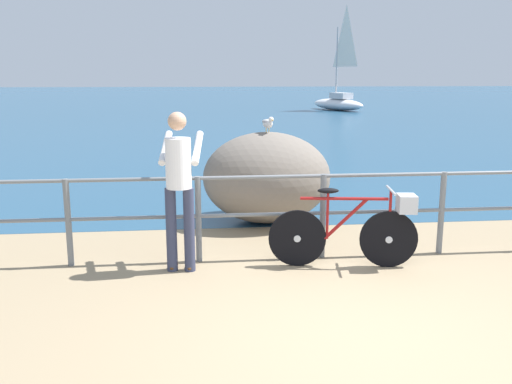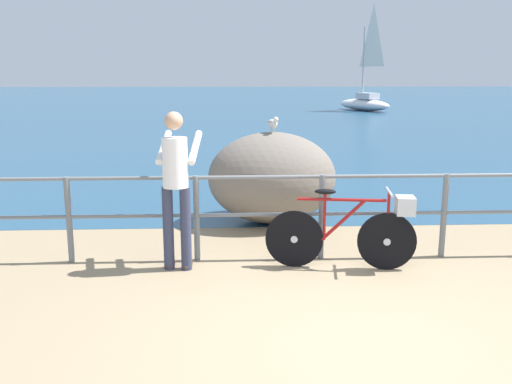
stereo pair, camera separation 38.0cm
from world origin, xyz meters
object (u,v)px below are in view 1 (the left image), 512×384
at_px(person_at_railing, 179,184).
at_px(breakwater_boulder_main, 267,177).
at_px(bicycle, 356,227).
at_px(sailboat, 339,99).
at_px(seagull, 268,123).

bearing_deg(person_at_railing, breakwater_boulder_main, -23.72).
distance_m(bicycle, sailboat, 28.23).
height_order(bicycle, breakwater_boulder_main, breakwater_boulder_main).
bearing_deg(sailboat, person_at_railing, 137.59).
bearing_deg(breakwater_boulder_main, seagull, -81.35).
height_order(seagull, sailboat, sailboat).
height_order(breakwater_boulder_main, sailboat, sailboat).
xyz_separation_m(person_at_railing, seagull, (1.22, 1.96, 0.49)).
relative_size(seagull, sailboat, 0.06).
distance_m(bicycle, seagull, 2.41).
height_order(bicycle, sailboat, sailboat).
relative_size(bicycle, breakwater_boulder_main, 0.89).
bearing_deg(bicycle, seagull, 118.66).
height_order(person_at_railing, seagull, person_at_railing).
bearing_deg(sailboat, seagull, 138.82).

